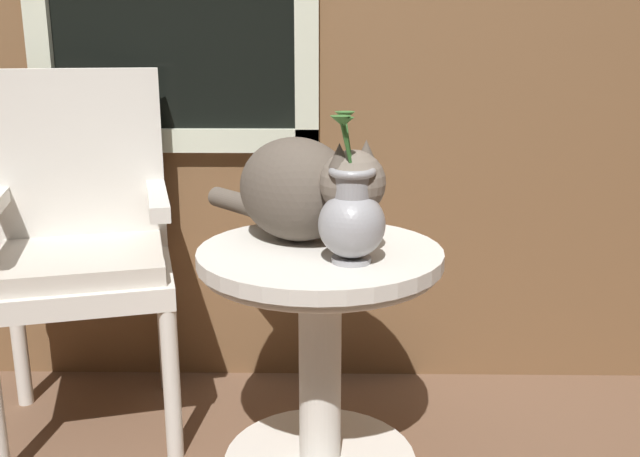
% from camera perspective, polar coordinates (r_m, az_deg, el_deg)
% --- Properties ---
extents(wicker_side_table, '(0.58, 0.58, 0.59)m').
position_cam_1_polar(wicker_side_table, '(1.72, 0.00, -7.95)').
color(wicker_side_table, silver).
rests_on(wicker_side_table, ground_plane).
extents(wicker_chair, '(0.57, 0.56, 0.99)m').
position_cam_1_polar(wicker_chair, '(2.02, -18.91, -0.52)').
color(wicker_chair, silver).
rests_on(wicker_chair, ground_plane).
extents(cat, '(0.47, 0.51, 0.26)m').
position_cam_1_polar(cat, '(1.70, -1.51, 3.26)').
color(cat, brown).
rests_on(cat, wicker_side_table).
extents(pewter_vase_with_ivy, '(0.15, 0.15, 0.33)m').
position_cam_1_polar(pewter_vase_with_ivy, '(1.53, 2.59, 1.00)').
color(pewter_vase_with_ivy, '#99999E').
rests_on(pewter_vase_with_ivy, wicker_side_table).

